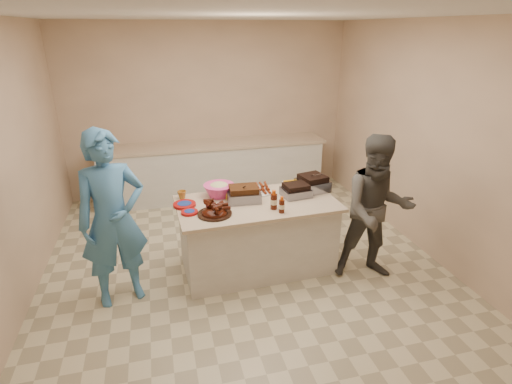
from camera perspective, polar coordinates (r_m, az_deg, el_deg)
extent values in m
cube|color=#47230F|center=(4.40, -1.78, -1.26)|extent=(0.38, 0.30, 0.11)
cube|color=black|center=(4.54, 5.69, -0.58)|extent=(0.33, 0.28, 0.09)
cube|color=gray|center=(4.73, 8.03, 0.26)|extent=(0.38, 0.38, 0.13)
cylinder|color=silver|center=(4.62, 0.30, -0.04)|extent=(0.32, 0.32, 0.05)
cube|color=orange|center=(4.77, 5.75, 0.59)|extent=(0.30, 0.22, 0.08)
cylinder|color=#3E1307|center=(4.20, 2.54, -2.41)|extent=(0.07, 0.07, 0.21)
cylinder|color=#3E1307|center=(4.13, 3.66, -2.94)|extent=(0.06, 0.06, 0.17)
cylinder|color=yellow|center=(4.44, -4.03, -1.07)|extent=(0.05, 0.05, 0.13)
imported|color=silver|center=(4.46, -0.46, -0.91)|extent=(0.13, 0.04, 0.12)
cylinder|color=maroon|center=(4.34, -10.16, -1.97)|extent=(0.25, 0.25, 0.03)
cylinder|color=maroon|center=(4.16, -9.46, -3.01)|extent=(0.18, 0.18, 0.02)
imported|color=#AB6E22|center=(4.52, -10.49, -0.93)|extent=(0.10, 0.10, 0.10)
cube|color=maroon|center=(4.62, -4.59, -0.14)|extent=(0.23, 0.20, 0.09)
imported|color=teal|center=(4.50, -18.29, -14.01)|extent=(1.11, 1.88, 0.42)
imported|color=#514E49|center=(4.79, 15.77, -11.20)|extent=(1.15, 1.75, 0.61)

